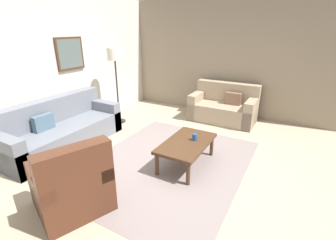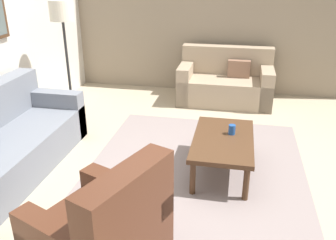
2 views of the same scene
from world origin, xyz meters
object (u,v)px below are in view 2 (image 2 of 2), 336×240
(armchair_leather, at_px, (106,240))
(cup, at_px, (232,130))
(couch_loveseat, at_px, (225,83))
(lamp_standing, at_px, (63,24))
(coffee_table, at_px, (223,142))

(armchair_leather, relative_size, cup, 9.60)
(couch_loveseat, bearing_deg, lamp_standing, 122.84)
(cup, bearing_deg, couch_loveseat, 4.55)
(armchair_leather, height_order, lamp_standing, lamp_standing)
(couch_loveseat, height_order, cup, couch_loveseat)
(coffee_table, relative_size, cup, 10.15)
(armchair_leather, distance_m, cup, 1.93)
(coffee_table, height_order, cup, cup)
(couch_loveseat, height_order, armchair_leather, armchair_leather)
(armchair_leather, relative_size, lamp_standing, 0.61)
(cup, distance_m, lamp_standing, 2.62)
(cup, bearing_deg, coffee_table, 144.93)
(armchair_leather, distance_m, lamp_standing, 3.17)
(lamp_standing, bearing_deg, cup, -110.15)
(couch_loveseat, distance_m, armchair_leather, 4.00)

